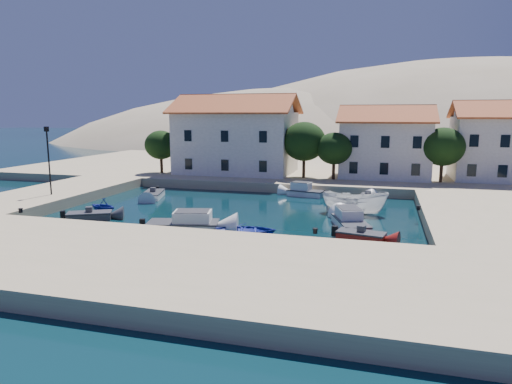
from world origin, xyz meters
TOP-DOWN VIEW (x-y plane):
  - ground at (0.00, 0.00)m, footprint 400.00×400.00m
  - quay_south at (0.00, -6.00)m, footprint 52.00×12.00m
  - quay_east at (20.50, 10.00)m, footprint 11.00×20.00m
  - quay_west at (-19.00, 10.00)m, footprint 8.00×20.00m
  - quay_north at (2.00, 38.00)m, footprint 80.00×36.00m
  - hills at (20.64, 123.62)m, footprint 254.00×176.00m
  - building_left at (-6.00, 28.00)m, footprint 14.70×9.45m
  - building_mid at (12.00, 29.00)m, footprint 10.50×8.40m
  - building_right at (24.00, 30.00)m, footprint 9.45×8.40m
  - trees at (4.51, 25.46)m, footprint 37.30×5.30m
  - lamppost at (-17.50, 8.00)m, footprint 0.35×0.25m
  - bollards at (2.80, 3.87)m, footprint 29.36×9.56m
  - motorboat_grey_sw at (-10.55, 3.89)m, footprint 3.70×2.90m
  - cabin_cruiser_south at (-1.95, 2.92)m, footprint 5.49×3.35m
  - rowboat_south at (2.84, 2.73)m, footprint 5.05×4.21m
  - motorboat_red_se at (10.70, 3.47)m, footprint 3.36×2.02m
  - cabin_cruiser_east at (9.77, 6.77)m, footprint 3.33×5.12m
  - boat_east at (9.72, 11.90)m, footprint 5.72×2.56m
  - motorboat_white_ne at (10.63, 17.60)m, footprint 1.79×3.37m
  - rowboat_west at (-11.15, 6.63)m, footprint 3.16×2.88m
  - motorboat_white_west at (-10.27, 13.88)m, footprint 2.76×4.22m
  - cabin_cruiser_north at (4.36, 19.00)m, footprint 3.95×2.28m

SIDE VIEW (x-z plane):
  - hills at x=20.64m, z-range -72.90..26.10m
  - ground at x=0.00m, z-range 0.00..0.00m
  - rowboat_south at x=2.84m, z-range -0.45..0.45m
  - boat_east at x=9.72m, z-range -1.07..1.07m
  - rowboat_west at x=-11.15m, z-range -0.71..0.71m
  - motorboat_white_west at x=-10.27m, z-range -0.33..0.92m
  - motorboat_grey_sw at x=-10.55m, z-range -0.33..0.92m
  - motorboat_white_ne at x=10.63m, z-range -0.33..0.92m
  - motorboat_red_se at x=10.70m, z-range -0.33..0.92m
  - cabin_cruiser_south at x=-1.95m, z-range -0.32..1.28m
  - cabin_cruiser_east at x=9.77m, z-range -0.32..1.28m
  - cabin_cruiser_north at x=4.36m, z-range -0.32..1.28m
  - quay_south at x=0.00m, z-range 0.00..1.00m
  - quay_east at x=20.50m, z-range 0.00..1.00m
  - quay_west at x=-19.00m, z-range 0.00..1.00m
  - quay_north at x=2.00m, z-range 0.00..1.00m
  - bollards at x=2.80m, z-range 1.00..1.30m
  - lamppost at x=-17.50m, z-range 1.64..7.87m
  - trees at x=4.51m, z-range 1.61..8.06m
  - building_mid at x=12.00m, z-range 1.07..9.37m
  - building_right at x=24.00m, z-range 1.07..9.87m
  - building_left at x=-6.00m, z-range 1.09..10.79m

